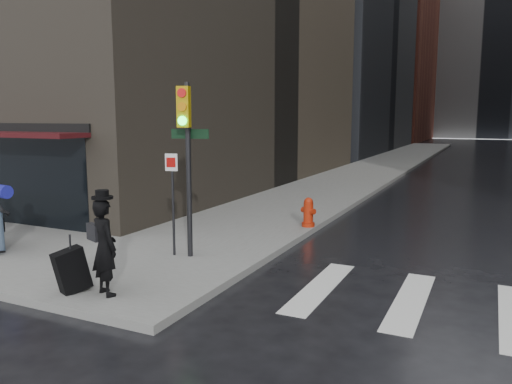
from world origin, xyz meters
TOP-DOWN VIEW (x-y plane):
  - ground at (0.00, 0.00)m, footprint 140.00×140.00m
  - sidewalk_left at (0.00, 27.00)m, footprint 4.00×50.00m
  - bldg_left_far at (-13.00, 62.00)m, footprint 22.00×20.00m
  - bldg_distant at (6.00, 78.00)m, footprint 40.00×12.00m
  - man_overcoat at (0.38, -1.32)m, footprint 1.19×0.80m
  - traffic_light at (0.49, 1.20)m, footprint 0.90×0.51m
  - fire_hydrant at (1.80, 5.13)m, footprint 0.46×0.35m

SIDE VIEW (x-z plane):
  - ground at x=0.00m, z-range 0.00..0.00m
  - sidewalk_left at x=0.00m, z-range 0.00..0.15m
  - fire_hydrant at x=1.80m, z-range 0.11..0.90m
  - man_overcoat at x=0.38m, z-range 0.00..1.80m
  - traffic_light at x=0.49m, z-range 0.68..4.32m
  - bldg_left_far at x=-13.00m, z-range 0.00..26.00m
  - bldg_distant at x=6.00m, z-range 0.00..32.00m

